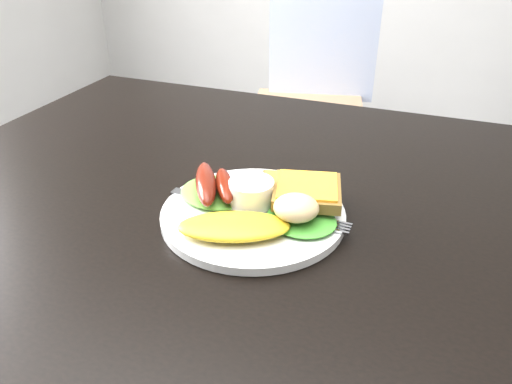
{
  "coord_description": "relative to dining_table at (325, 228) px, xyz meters",
  "views": [
    {
      "loc": [
        0.1,
        -0.52,
        1.08
      ],
      "look_at": [
        -0.08,
        -0.03,
        0.78
      ],
      "focal_mm": 35.0,
      "sensor_mm": 36.0,
      "label": 1
    }
  ],
  "objects": [
    {
      "name": "toast_a",
      "position": [
        -0.06,
        0.01,
        0.04
      ],
      "size": [
        0.08,
        0.08,
        0.01
      ],
      "primitive_type": "cube",
      "rotation": [
        0.0,
        0.0,
        0.15
      ],
      "color": "#94521B",
      "rests_on": "plate"
    },
    {
      "name": "ramekin",
      "position": [
        -0.09,
        -0.03,
        0.05
      ],
      "size": [
        0.07,
        0.07,
        0.03
      ],
      "primitive_type": "cylinder",
      "rotation": [
        0.0,
        0.0,
        -0.25
      ],
      "color": "white",
      "rests_on": "plate"
    },
    {
      "name": "dining_table",
      "position": [
        0.0,
        0.0,
        0.0
      ],
      "size": [
        1.2,
        0.8,
        0.04
      ],
      "primitive_type": "cube",
      "color": "black",
      "rests_on": "ground"
    },
    {
      "name": "plate",
      "position": [
        -0.08,
        -0.04,
        0.03
      ],
      "size": [
        0.22,
        0.22,
        0.01
      ],
      "primitive_type": "cylinder",
      "color": "white",
      "rests_on": "dining_table"
    },
    {
      "name": "omelette",
      "position": [
        -0.08,
        -0.1,
        0.04
      ],
      "size": [
        0.14,
        0.1,
        0.02
      ],
      "primitive_type": "ellipsoid",
      "rotation": [
        0.0,
        0.0,
        0.38
      ],
      "color": "yellow",
      "rests_on": "plate"
    },
    {
      "name": "toast_b",
      "position": [
        -0.02,
        -0.01,
        0.05
      ],
      "size": [
        0.1,
        0.1,
        0.01
      ],
      "primitive_type": "cube",
      "rotation": [
        0.0,
        0.0,
        0.24
      ],
      "color": "olive",
      "rests_on": "toast_a"
    },
    {
      "name": "sausage_b",
      "position": [
        -0.12,
        -0.03,
        0.05
      ],
      "size": [
        0.06,
        0.08,
        0.02
      ],
      "primitive_type": "ellipsoid",
      "rotation": [
        0.0,
        0.0,
        0.52
      ],
      "color": "#651906",
      "rests_on": "lettuce_left"
    },
    {
      "name": "lettuce_right",
      "position": [
        -0.02,
        -0.05,
        0.04
      ],
      "size": [
        0.11,
        0.11,
        0.01
      ],
      "primitive_type": "ellipsoid",
      "rotation": [
        0.0,
        0.0,
        -0.42
      ],
      "color": "#2A981D",
      "rests_on": "plate"
    },
    {
      "name": "fork",
      "position": [
        -0.11,
        -0.04,
        0.03
      ],
      "size": [
        0.17,
        0.02,
        0.0
      ],
      "primitive_type": "cube",
      "rotation": [
        0.0,
        0.0,
        -0.06
      ],
      "color": "#ADAFB7",
      "rests_on": "plate"
    },
    {
      "name": "potato_salad",
      "position": [
        -0.02,
        -0.05,
        0.06
      ],
      "size": [
        0.06,
        0.06,
        0.03
      ],
      "primitive_type": "ellipsoid",
      "rotation": [
        0.0,
        0.0,
        0.15
      ],
      "color": "beige",
      "rests_on": "lettuce_right"
    },
    {
      "name": "sausage_a",
      "position": [
        -0.15,
        -0.03,
        0.05
      ],
      "size": [
        0.07,
        0.11,
        0.03
      ],
      "primitive_type": "ellipsoid",
      "rotation": [
        0.0,
        0.0,
        0.49
      ],
      "color": "#622A16",
      "rests_on": "lettuce_left"
    },
    {
      "name": "dining_chair",
      "position": [
        -0.31,
        1.09,
        -0.28
      ],
      "size": [
        0.46,
        0.46,
        0.05
      ],
      "primitive_type": "cube",
      "rotation": [
        0.0,
        0.0,
        0.23
      ],
      "color": "tan",
      "rests_on": "ground"
    },
    {
      "name": "lettuce_left",
      "position": [
        -0.14,
        -0.02,
        0.04
      ],
      "size": [
        0.11,
        0.11,
        0.01
      ],
      "primitive_type": "ellipsoid",
      "rotation": [
        0.0,
        0.0,
        -0.23
      ],
      "color": "#5B9F2E",
      "rests_on": "plate"
    }
  ]
}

